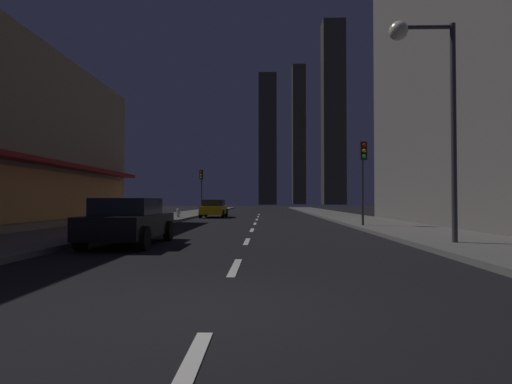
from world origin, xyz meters
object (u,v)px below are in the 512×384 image
(car_parked_near, at_px, (129,221))
(traffic_light_near_right, at_px, (363,164))
(car_parked_far, at_px, (214,208))
(fire_hydrant_far_left, at_px, (178,213))
(street_lamp_right, at_px, (425,77))
(traffic_light_far_left, at_px, (201,182))

(car_parked_near, relative_size, traffic_light_near_right, 1.01)
(car_parked_far, bearing_deg, traffic_light_near_right, -54.39)
(car_parked_near, distance_m, fire_hydrant_far_left, 17.65)
(car_parked_near, distance_m, street_lamp_right, 9.97)
(traffic_light_near_right, xyz_separation_m, traffic_light_far_left, (-11.00, 18.09, 0.00))
(car_parked_far, distance_m, fire_hydrant_far_left, 3.77)
(traffic_light_near_right, bearing_deg, fire_hydrant_far_left, 139.52)
(traffic_light_near_right, distance_m, traffic_light_far_left, 21.17)
(car_parked_far, relative_size, traffic_light_far_left, 1.01)
(car_parked_near, xyz_separation_m, fire_hydrant_far_left, (-2.30, 17.50, -0.29))
(fire_hydrant_far_left, xyz_separation_m, traffic_light_far_left, (0.40, 8.36, 2.74))
(street_lamp_right, bearing_deg, traffic_light_far_left, 112.54)
(car_parked_near, relative_size, traffic_light_far_left, 1.01)
(fire_hydrant_far_left, bearing_deg, car_parked_far, 52.33)
(fire_hydrant_far_left, height_order, traffic_light_far_left, traffic_light_far_left)
(car_parked_far, distance_m, traffic_light_near_right, 15.82)
(traffic_light_far_left, bearing_deg, traffic_light_near_right, -58.69)
(car_parked_far, bearing_deg, traffic_light_far_left, 109.45)
(car_parked_near, bearing_deg, street_lamp_right, -2.30)
(car_parked_far, height_order, traffic_light_near_right, traffic_light_near_right)
(traffic_light_far_left, height_order, street_lamp_right, street_lamp_right)
(fire_hydrant_far_left, height_order, street_lamp_right, street_lamp_right)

